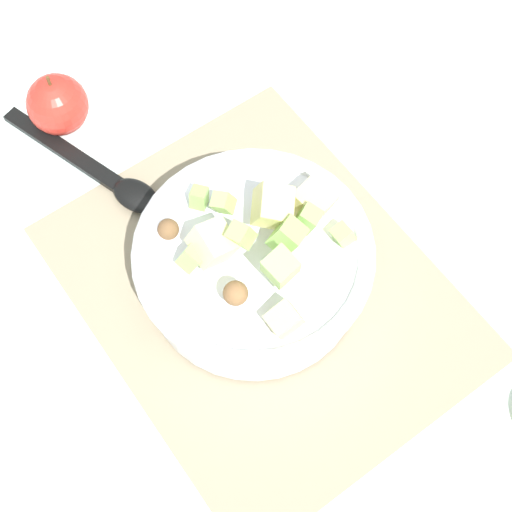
% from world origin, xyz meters
% --- Properties ---
extents(ground_plane, '(2.40, 2.40, 0.00)m').
position_xyz_m(ground_plane, '(0.00, 0.00, 0.00)').
color(ground_plane, silver).
extents(placemat, '(0.41, 0.33, 0.01)m').
position_xyz_m(placemat, '(0.00, 0.00, 0.00)').
color(placemat, gray).
rests_on(placemat, ground_plane).
extents(salad_bowl, '(0.24, 0.24, 0.12)m').
position_xyz_m(salad_bowl, '(-0.01, 0.00, 0.05)').
color(salad_bowl, white).
rests_on(salad_bowl, placemat).
extents(serving_spoon, '(0.22, 0.09, 0.01)m').
position_xyz_m(serving_spoon, '(-0.21, -0.06, 0.01)').
color(serving_spoon, black).
rests_on(serving_spoon, placemat).
extents(whole_apple, '(0.07, 0.07, 0.08)m').
position_xyz_m(whole_apple, '(-0.31, -0.06, 0.03)').
color(whole_apple, red).
rests_on(whole_apple, ground_plane).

